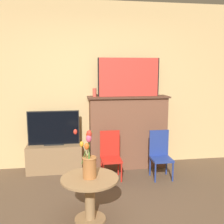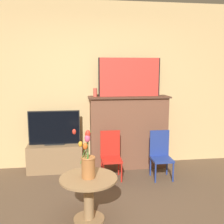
{
  "view_description": "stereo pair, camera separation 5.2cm",
  "coord_description": "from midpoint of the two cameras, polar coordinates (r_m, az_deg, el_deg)",
  "views": [
    {
      "loc": [
        -0.34,
        -2.22,
        1.61
      ],
      "look_at": [
        0.18,
        1.25,
        1.05
      ],
      "focal_mm": 42.0,
      "sensor_mm": 36.0,
      "label": 1
    },
    {
      "loc": [
        -0.29,
        -2.23,
        1.61
      ],
      "look_at": [
        0.18,
        1.25,
        1.05
      ],
      "focal_mm": 42.0,
      "sensor_mm": 36.0,
      "label": 2
    }
  ],
  "objects": [
    {
      "name": "chair_red",
      "position": [
        3.97,
        0.11,
        -8.95
      ],
      "size": [
        0.3,
        0.3,
        0.71
      ],
      "color": "red",
      "rests_on": "ground"
    },
    {
      "name": "tv_stand",
      "position": [
        4.36,
        -11.89,
        -9.67
      ],
      "size": [
        0.86,
        0.37,
        0.44
      ],
      "color": "olive",
      "rests_on": "ground"
    },
    {
      "name": "fireplace_mantel",
      "position": [
        4.36,
        3.93,
        -4.17
      ],
      "size": [
        1.31,
        0.38,
        1.19
      ],
      "color": "brown",
      "rests_on": "ground"
    },
    {
      "name": "wall_back",
      "position": [
        4.37,
        -3.55,
        5.71
      ],
      "size": [
        8.0,
        0.06,
        2.7
      ],
      "color": "tan",
      "rests_on": "ground"
    },
    {
      "name": "side_table",
      "position": [
        2.94,
        -4.57,
        -17.03
      ],
      "size": [
        0.62,
        0.62,
        0.49
      ],
      "color": "#99754C",
      "rests_on": "ground"
    },
    {
      "name": "tv_monitor",
      "position": [
        4.24,
        -12.1,
        -3.46
      ],
      "size": [
        0.8,
        0.12,
        0.54
      ],
      "color": "black",
      "rests_on": "tv_stand"
    },
    {
      "name": "vase_tulips",
      "position": [
        2.8,
        -4.75,
        -10.83
      ],
      "size": [
        0.24,
        0.25,
        0.53
      ],
      "color": "#AD6B38",
      "rests_on": "side_table"
    },
    {
      "name": "painting",
      "position": [
        4.25,
        4.19,
        7.58
      ],
      "size": [
        1.0,
        0.03,
        0.61
      ],
      "color": "black",
      "rests_on": "fireplace_mantel"
    },
    {
      "name": "chair_blue",
      "position": [
        4.05,
        10.9,
        -8.72
      ],
      "size": [
        0.3,
        0.3,
        0.71
      ],
      "color": "navy",
      "rests_on": "ground"
    },
    {
      "name": "mantel_candle",
      "position": [
        4.18,
        -3.36,
        4.28
      ],
      "size": [
        0.06,
        0.06,
        0.13
      ],
      "color": "#CC4C3D",
      "rests_on": "fireplace_mantel"
    }
  ]
}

